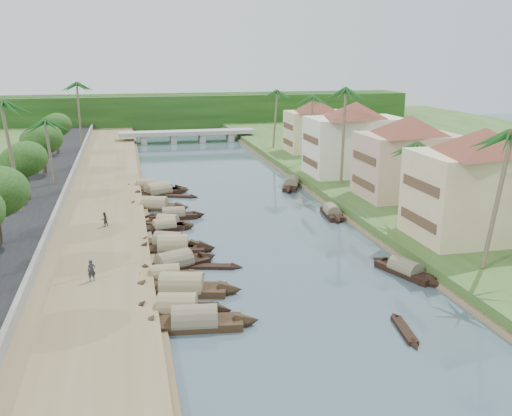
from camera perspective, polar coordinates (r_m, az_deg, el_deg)
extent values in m
plane|color=#3D505C|center=(51.87, 1.81, -4.88)|extent=(220.00, 220.00, 0.00)
cube|color=brown|center=(69.44, -15.37, 0.10)|extent=(10.00, 180.00, 0.80)
cube|color=#2E5020|center=(76.08, 11.93, 1.76)|extent=(16.00, 180.00, 1.20)
cube|color=black|center=(70.32, -22.31, -0.06)|extent=(8.00, 180.00, 1.40)
cube|color=slate|center=(69.55, -18.88, 0.66)|extent=(0.40, 180.00, 1.10)
cube|color=black|center=(143.35, -7.91, 9.45)|extent=(120.00, 4.00, 8.00)
cube|color=black|center=(148.31, -8.09, 9.63)|extent=(120.00, 4.00, 8.00)
cube|color=black|center=(153.27, -8.25, 9.79)|extent=(120.00, 4.00, 8.00)
cube|color=gray|center=(120.82, -6.88, 7.50)|extent=(28.00, 4.00, 0.80)
cube|color=gray|center=(120.38, -11.16, 6.77)|extent=(1.20, 3.50, 1.80)
cube|color=gray|center=(120.70, -8.29, 6.92)|extent=(1.20, 3.50, 1.80)
cube|color=gray|center=(121.32, -5.45, 7.05)|extent=(1.20, 3.50, 1.80)
cube|color=gray|center=(122.22, -2.64, 7.16)|extent=(1.20, 3.50, 1.80)
cube|color=beige|center=(56.41, 21.43, 1.22)|extent=(12.00, 8.00, 8.00)
pyramid|color=brown|center=(55.50, 21.93, 6.34)|extent=(14.85, 14.85, 2.20)
cube|color=#513726|center=(53.78, 15.87, -1.15)|extent=(0.10, 6.40, 0.90)
cube|color=#513726|center=(53.01, 16.12, 2.18)|extent=(0.10, 6.40, 0.90)
cube|color=tan|center=(70.38, 14.88, 4.13)|extent=(11.00, 8.00, 7.50)
pyramid|color=brown|center=(69.66, 15.15, 8.05)|extent=(14.11, 14.11, 2.20)
cube|color=#513726|center=(68.38, 10.64, 2.47)|extent=(0.10, 6.40, 0.90)
cube|color=#513726|center=(67.80, 10.76, 4.94)|extent=(0.10, 6.40, 0.90)
cube|color=beige|center=(82.41, 9.80, 6.13)|extent=(13.00, 8.00, 8.00)
pyramid|color=brown|center=(81.79, 9.96, 9.66)|extent=(15.59, 15.59, 2.20)
cube|color=#513726|center=(80.48, 5.41, 4.63)|extent=(0.10, 6.40, 0.90)
cube|color=#513726|center=(79.96, 5.46, 6.89)|extent=(0.10, 6.40, 0.90)
cube|color=beige|center=(101.36, 5.99, 7.62)|extent=(10.00, 7.00, 7.00)
pyramid|color=brown|center=(100.88, 6.06, 10.22)|extent=(12.62, 12.62, 2.20)
cube|color=#513726|center=(100.10, 3.20, 6.58)|extent=(0.10, 5.60, 0.90)
cube|color=#513726|center=(99.73, 3.22, 8.17)|extent=(0.10, 5.60, 0.90)
cube|color=black|center=(39.15, -6.14, -11.55)|extent=(6.58, 2.75, 0.70)
cone|color=black|center=(39.23, -0.85, -11.28)|extent=(2.03, 2.00, 2.00)
cone|color=black|center=(39.32, -11.43, -11.53)|extent=(2.03, 2.00, 2.00)
cylinder|color=#706754|center=(38.98, -6.16, -11.06)|extent=(5.10, 2.65, 2.07)
cube|color=black|center=(41.06, -7.84, -10.29)|extent=(5.94, 3.24, 0.70)
cone|color=black|center=(40.70, -3.41, -10.28)|extent=(2.01, 2.13, 1.98)
cone|color=black|center=(41.58, -12.18, -10.04)|extent=(2.01, 2.13, 1.98)
cylinder|color=#8B8058|center=(40.90, -7.86, -9.81)|extent=(4.66, 3.02, 2.09)
cube|color=black|center=(44.50, -7.43, -8.20)|extent=(7.15, 3.76, 0.70)
cone|color=black|center=(44.05, -2.50, -8.22)|extent=(2.38, 2.35, 2.14)
cone|color=black|center=(45.21, -12.25, -7.94)|extent=(2.38, 2.35, 2.14)
cylinder|color=#8B8058|center=(44.35, -7.45, -7.75)|extent=(5.61, 3.45, 2.22)
cube|color=black|center=(49.43, -8.18, -5.81)|extent=(6.42, 4.27, 0.70)
cone|color=black|center=(50.98, -4.80, -4.95)|extent=(2.33, 2.33, 1.96)
cone|color=black|center=(48.01, -11.79, -6.53)|extent=(2.33, 2.33, 1.96)
cylinder|color=#706754|center=(49.29, -8.20, -5.40)|extent=(5.13, 3.76, 2.04)
cube|color=black|center=(46.93, -9.05, -7.01)|extent=(4.81, 1.73, 0.70)
cone|color=black|center=(47.05, -5.80, -6.73)|extent=(1.42, 1.49, 1.61)
cone|color=black|center=(46.89, -12.31, -7.09)|extent=(1.42, 1.49, 1.61)
cylinder|color=#8B8058|center=(46.79, -9.06, -6.58)|extent=(3.69, 1.77, 1.68)
cube|color=black|center=(53.39, -8.27, -4.21)|extent=(6.01, 3.01, 0.70)
cone|color=black|center=(53.24, -4.84, -4.07)|extent=(1.97, 2.22, 2.18)
cone|color=black|center=(53.67, -11.69, -4.18)|extent=(1.97, 2.22, 2.18)
cylinder|color=#8B8058|center=(53.26, -8.29, -3.83)|extent=(4.68, 2.91, 2.31)
cube|color=black|center=(54.77, -8.75, -3.73)|extent=(5.64, 3.87, 0.70)
cone|color=black|center=(53.86, -5.78, -3.87)|extent=(2.11, 2.19, 1.88)
cone|color=black|center=(55.77, -11.63, -3.44)|extent=(2.11, 2.19, 1.88)
cylinder|color=#706754|center=(54.65, -8.77, -3.36)|extent=(4.52, 3.44, 1.98)
cube|color=black|center=(59.99, -9.11, -2.08)|extent=(4.86, 2.22, 0.70)
cone|color=black|center=(60.57, -6.72, -1.74)|extent=(1.54, 1.53, 1.48)
cone|color=black|center=(59.48, -11.55, -2.26)|extent=(1.54, 1.53, 1.48)
cylinder|color=#8B8058|center=(59.88, -9.13, -1.73)|extent=(3.78, 2.09, 1.53)
cube|color=black|center=(61.16, -8.83, -1.73)|extent=(4.67, 3.39, 0.70)
cone|color=black|center=(60.29, -6.67, -1.82)|extent=(1.81, 1.89, 1.61)
cone|color=black|center=(62.06, -10.93, -1.50)|extent=(1.81, 1.89, 1.61)
cylinder|color=#8B8058|center=(61.05, -8.84, -1.39)|extent=(3.76, 3.00, 1.70)
cube|color=black|center=(64.18, -8.23, -0.90)|extent=(5.22, 1.64, 0.70)
cone|color=black|center=(64.38, -5.67, -0.69)|extent=(1.50, 1.42, 1.56)
cone|color=black|center=(64.07, -10.80, -0.97)|extent=(1.50, 1.42, 1.56)
cylinder|color=#706754|center=(64.08, -8.24, -0.57)|extent=(3.99, 1.68, 1.61)
cube|color=black|center=(68.48, -10.08, 0.04)|extent=(6.36, 3.75, 0.70)
cone|color=black|center=(67.67, -7.33, 0.04)|extent=(2.21, 2.23, 1.98)
cone|color=black|center=(69.41, -12.76, 0.16)|extent=(2.21, 2.23, 1.98)
cylinder|color=#8B8058|center=(68.39, -10.09, 0.34)|extent=(5.03, 3.39, 2.06)
cube|color=black|center=(75.32, -9.74, 1.42)|extent=(6.79, 4.54, 0.70)
cone|color=black|center=(76.88, -7.35, 1.86)|extent=(2.50, 2.56, 2.19)
cone|color=black|center=(73.86, -12.23, 1.09)|extent=(2.50, 2.56, 2.19)
cylinder|color=#8B8058|center=(75.23, -9.76, 1.70)|extent=(5.43, 4.03, 2.30)
cube|color=black|center=(77.04, -9.67, 1.73)|extent=(6.27, 3.18, 0.70)
cone|color=black|center=(76.41, -7.20, 1.78)|extent=(2.04, 1.90, 1.71)
cone|color=black|center=(77.77, -12.09, 1.80)|extent=(2.04, 1.90, 1.71)
cylinder|color=#706754|center=(76.95, -9.68, 2.01)|extent=(4.91, 2.88, 1.75)
cube|color=black|center=(78.92, -10.90, 1.99)|extent=(5.45, 1.95, 0.70)
cone|color=black|center=(79.15, -8.74, 2.19)|extent=(1.61, 1.63, 1.75)
cone|color=black|center=(78.77, -13.07, 1.91)|extent=(1.61, 1.63, 1.75)
cylinder|color=#8B8058|center=(78.84, -10.91, 2.26)|extent=(4.18, 1.97, 1.82)
cube|color=black|center=(49.21, 14.67, -6.27)|extent=(3.41, 5.77, 0.70)
cone|color=black|center=(51.15, 12.12, -5.18)|extent=(1.88, 1.97, 1.60)
cone|color=black|center=(47.33, 17.44, -7.24)|extent=(1.88, 1.97, 1.60)
cylinder|color=#706754|center=(49.07, 14.70, -5.85)|extent=(3.02, 4.56, 1.65)
cube|color=black|center=(65.07, 7.60, -0.66)|extent=(2.10, 5.13, 0.70)
cone|color=black|center=(67.64, 7.03, 0.04)|extent=(1.57, 1.58, 1.59)
cone|color=black|center=(62.48, 8.22, -1.27)|extent=(1.57, 1.58, 1.59)
cylinder|color=#706754|center=(64.97, 7.61, -0.33)|extent=(2.04, 3.96, 1.65)
cube|color=black|center=(78.82, 3.58, 2.22)|extent=(4.11, 6.50, 0.70)
cone|color=black|center=(82.19, 3.86, 2.81)|extent=(2.19, 2.27, 1.83)
cone|color=black|center=(75.41, 3.27, 1.70)|extent=(2.19, 2.27, 1.83)
cylinder|color=#706754|center=(78.73, 3.58, 2.49)|extent=(3.60, 5.16, 1.87)
cube|color=black|center=(39.71, 14.61, -11.75)|extent=(1.26, 3.87, 0.35)
cone|color=black|center=(41.53, 13.67, -10.45)|extent=(0.83, 1.05, 0.69)
cone|color=black|center=(37.92, 15.64, -13.17)|extent=(0.83, 1.05, 0.69)
cube|color=black|center=(49.28, -4.51, -5.89)|extent=(4.12, 1.88, 0.35)
cone|color=black|center=(49.09, -1.87, -5.93)|extent=(1.20, 1.12, 0.90)
cone|color=black|center=(49.57, -7.13, -5.83)|extent=(1.20, 1.12, 0.90)
cube|color=black|center=(73.96, -7.93, 1.16)|extent=(4.21, 2.36, 0.35)
cone|color=black|center=(73.31, -6.16, 1.10)|extent=(1.29, 1.17, 0.84)
cone|color=black|center=(74.68, -9.66, 1.23)|extent=(1.29, 1.17, 0.84)
cylinder|color=#6E6049|center=(47.84, 22.59, 0.58)|extent=(1.68, 0.36, 10.90)
sphere|color=#1B531C|center=(46.91, 23.23, 6.80)|extent=(3.20, 3.20, 3.20)
cylinder|color=#6E6049|center=(60.43, 15.56, 2.55)|extent=(0.38, 0.36, 7.93)
sphere|color=#1B531C|center=(59.76, 15.82, 6.12)|extent=(3.20, 3.20, 3.20)
cylinder|color=#6E6049|center=(75.37, 8.70, 7.07)|extent=(0.52, 0.36, 12.45)
sphere|color=#1B531C|center=(74.79, 8.88, 11.60)|extent=(3.20, 3.20, 3.20)
cylinder|color=#6E6049|center=(91.40, 5.44, 7.88)|extent=(0.78, 0.36, 10.33)
sphere|color=#1B531C|center=(90.92, 5.52, 10.98)|extent=(3.20, 3.20, 3.20)
cylinder|color=#6E6049|center=(65.02, -22.99, 4.70)|extent=(1.32, 0.36, 11.83)
sphere|color=#1B531C|center=(64.36, -23.52, 9.67)|extent=(3.20, 3.20, 3.20)
cylinder|color=#6E6049|center=(78.11, -19.80, 5.26)|extent=(0.93, 0.36, 8.36)
sphere|color=#1B531C|center=(77.59, -20.06, 8.18)|extent=(3.20, 3.20, 3.20)
cylinder|color=#6E6049|center=(105.11, 1.82, 8.87)|extent=(1.09, 0.36, 10.32)
sphere|color=#1B531C|center=(104.69, 1.85, 11.57)|extent=(3.20, 3.20, 3.20)
cylinder|color=#6E6049|center=(108.61, -17.25, 8.86)|extent=(0.39, 0.36, 11.58)
sphere|color=#1B531C|center=(108.21, -17.48, 11.78)|extent=(3.20, 3.20, 3.20)
cylinder|color=#473A29|center=(71.04, -21.93, 2.02)|extent=(0.60, 0.60, 3.24)
ellipsoid|color=black|center=(70.47, -22.17, 4.47)|extent=(4.65, 4.65, 3.82)
cylinder|color=#473A29|center=(85.94, -20.44, 4.29)|extent=(0.60, 0.60, 3.32)
ellipsoid|color=black|center=(85.46, -20.63, 6.38)|extent=(5.12, 5.12, 4.21)
cylinder|color=#473A29|center=(102.83, -19.27, 6.02)|extent=(0.60, 0.60, 3.27)
ellipsoid|color=black|center=(102.43, -19.42, 7.74)|extent=(4.70, 4.70, 3.86)
cylinder|color=#473A29|center=(84.90, 12.84, 4.58)|extent=(0.60, 0.60, 3.25)
ellipsoid|color=black|center=(84.41, 12.96, 6.66)|extent=(4.26, 4.26, 3.50)
imported|color=#23232A|center=(45.86, -16.12, -6.03)|extent=(0.70, 0.56, 1.69)
imported|color=#352E25|center=(59.86, -14.92, -1.10)|extent=(0.92, 0.90, 1.49)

